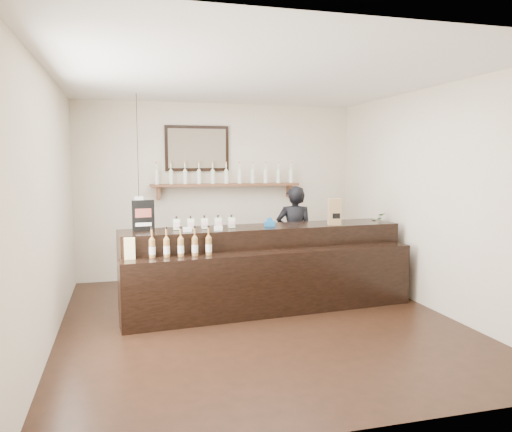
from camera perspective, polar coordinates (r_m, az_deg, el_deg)
The scene contains 10 objects.
ground at distance 6.01m, azimuth 0.38°, elevation -11.91°, with size 5.00×5.00×0.00m, color black.
room_shell at distance 5.71m, azimuth 0.39°, elevation 4.55°, with size 5.00×5.00×5.00m.
back_wall_decor at distance 8.00m, azimuth -5.23°, elevation 5.39°, with size 2.66×0.96×1.69m.
counter at distance 6.47m, azimuth 1.19°, elevation -6.15°, with size 3.73×1.28×1.20m.
promo_sign at distance 6.20m, azimuth -12.76°, elevation 0.05°, with size 0.27×0.05×0.38m.
paper_bag at distance 6.72m, azimuth 8.95°, elevation 0.49°, with size 0.18×0.15×0.35m.
tape_dispenser at distance 6.52m, azimuth 1.56°, elevation -0.78°, with size 0.14×0.07×0.12m.
side_cabinet at distance 7.57m, azimuth 13.08°, elevation -5.37°, with size 0.41×0.54×0.74m.
potted_plant at distance 7.48m, azimuth 13.18°, elevation -1.14°, with size 0.35×0.30×0.39m, color #326E2C.
shopkeeper at distance 7.55m, azimuth 4.41°, elevation -1.53°, with size 0.62×0.41×1.71m, color black.
Camera 1 is at (-1.52, -5.50, 1.87)m, focal length 35.00 mm.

